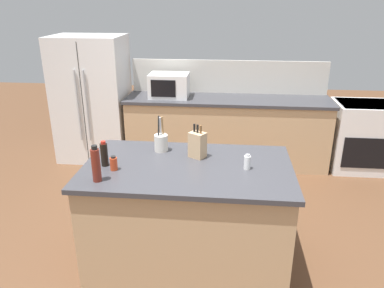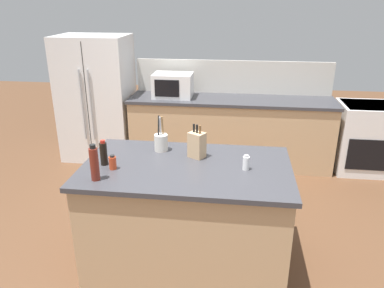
% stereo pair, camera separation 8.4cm
% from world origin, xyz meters
% --- Properties ---
extents(ground_plane, '(14.00, 14.00, 0.00)m').
position_xyz_m(ground_plane, '(0.00, 0.00, 0.00)').
color(ground_plane, brown).
extents(back_counter_run, '(2.77, 0.66, 0.94)m').
position_xyz_m(back_counter_run, '(0.30, 2.20, 0.47)').
color(back_counter_run, tan).
rests_on(back_counter_run, ground_plane).
extents(wall_backsplash, '(2.73, 0.03, 0.46)m').
position_xyz_m(wall_backsplash, '(0.30, 2.52, 1.17)').
color(wall_backsplash, beige).
rests_on(wall_backsplash, back_counter_run).
extents(kitchen_island, '(1.69, 1.01, 0.94)m').
position_xyz_m(kitchen_island, '(0.00, 0.00, 0.47)').
color(kitchen_island, tan).
rests_on(kitchen_island, ground_plane).
extents(refrigerator, '(0.97, 0.75, 1.74)m').
position_xyz_m(refrigerator, '(-1.61, 2.25, 0.87)').
color(refrigerator, white).
rests_on(refrigerator, ground_plane).
extents(range_oven, '(0.76, 0.65, 0.92)m').
position_xyz_m(range_oven, '(2.11, 2.20, 0.47)').
color(range_oven, white).
rests_on(range_oven, ground_plane).
extents(microwave, '(0.52, 0.39, 0.32)m').
position_xyz_m(microwave, '(-0.50, 2.20, 1.10)').
color(microwave, white).
rests_on(microwave, back_counter_run).
extents(knife_block, '(0.16, 0.15, 0.29)m').
position_xyz_m(knife_block, '(0.06, 0.18, 1.05)').
color(knife_block, tan).
rests_on(knife_block, kitchen_island).
extents(utensil_crock, '(0.12, 0.12, 0.32)m').
position_xyz_m(utensil_crock, '(-0.27, 0.29, 1.02)').
color(utensil_crock, beige).
rests_on(utensil_crock, kitchen_island).
extents(salt_shaker, '(0.05, 0.05, 0.12)m').
position_xyz_m(salt_shaker, '(0.48, -0.02, 1.00)').
color(salt_shaker, silver).
rests_on(salt_shaker, kitchen_island).
extents(soy_sauce_bottle, '(0.06, 0.06, 0.21)m').
position_xyz_m(soy_sauce_bottle, '(-0.67, -0.07, 1.04)').
color(soy_sauce_bottle, black).
rests_on(soy_sauce_bottle, kitchen_island).
extents(vinegar_bottle, '(0.07, 0.07, 0.28)m').
position_xyz_m(vinegar_bottle, '(-0.64, -0.34, 1.07)').
color(vinegar_bottle, maroon).
rests_on(vinegar_bottle, kitchen_island).
extents(spice_jar_paprika, '(0.06, 0.06, 0.12)m').
position_xyz_m(spice_jar_paprika, '(-0.57, -0.14, 0.99)').
color(spice_jar_paprika, '#B73D1E').
rests_on(spice_jar_paprika, kitchen_island).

